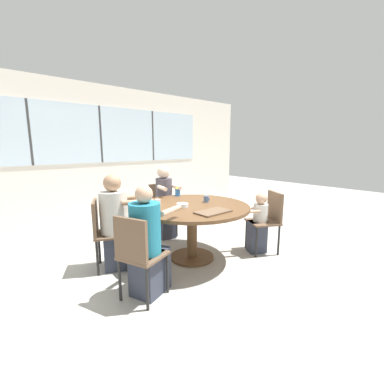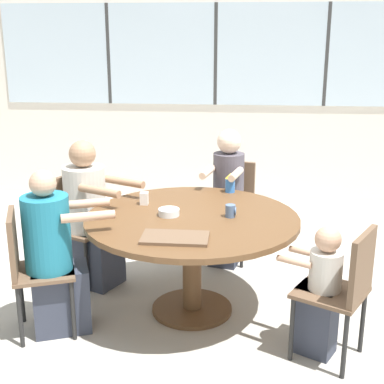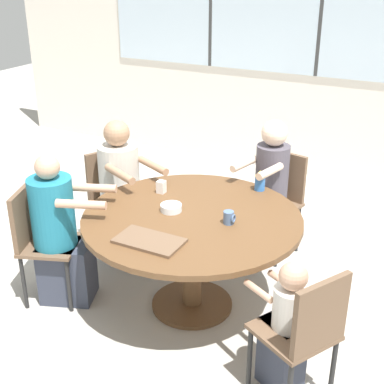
{
  "view_description": "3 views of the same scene",
  "coord_description": "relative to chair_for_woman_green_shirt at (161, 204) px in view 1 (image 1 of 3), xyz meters",
  "views": [
    {
      "loc": [
        -2.2,
        -2.52,
        1.54
      ],
      "look_at": [
        0.0,
        0.0,
        0.93
      ],
      "focal_mm": 24.0,
      "sensor_mm": 36.0,
      "label": 1
    },
    {
      "loc": [
        0.34,
        -3.6,
        1.99
      ],
      "look_at": [
        0.0,
        0.0,
        0.93
      ],
      "focal_mm": 50.0,
      "sensor_mm": 36.0,
      "label": 2
    },
    {
      "loc": [
        1.54,
        -2.94,
        2.4
      ],
      "look_at": [
        0.0,
        0.0,
        0.93
      ],
      "focal_mm": 50.0,
      "sensor_mm": 36.0,
      "label": 3
    }
  ],
  "objects": [
    {
      "name": "person_man_teal_shirt",
      "position": [
        -1.14,
        -0.69,
        0.01
      ],
      "size": [
        0.69,
        0.56,
        1.2
      ],
      "rotation": [
        0.0,
        0.0,
        -2.01
      ],
      "color": "#333847",
      "rests_on": "ground_plane"
    },
    {
      "name": "wall_back_with_windows",
      "position": [
        -0.26,
        1.89,
        0.9
      ],
      "size": [
        8.4,
        0.08,
        2.8
      ],
      "color": "silver",
      "rests_on": "ground_plane"
    },
    {
      "name": "sippy_cup",
      "position": [
        -0.01,
        -0.47,
        0.3
      ],
      "size": [
        0.08,
        0.08,
        0.16
      ],
      "color": "blue",
      "rests_on": "dining_table"
    },
    {
      "name": "ground_plane",
      "position": [
        -0.26,
        -1.11,
        -0.53
      ],
      "size": [
        16.0,
        16.0,
        0.0
      ],
      "primitive_type": "plane",
      "color": "#B2ADA3"
    },
    {
      "name": "dining_table",
      "position": [
        -0.26,
        -1.11,
        0.09
      ],
      "size": [
        1.53,
        1.53,
        0.75
      ],
      "color": "brown",
      "rests_on": "ground_plane"
    },
    {
      "name": "chair_for_toddler",
      "position": [
        0.74,
        -1.66,
        0.0
      ],
      "size": [
        0.54,
        0.54,
        0.88
      ],
      "rotation": [
        0.0,
        0.0,
        1.07
      ],
      "color": "brown",
      "rests_on": "ground_plane"
    },
    {
      "name": "chair_for_man_blue_shirt",
      "position": [
        -1.32,
        -1.52,
        0.0
      ],
      "size": [
        0.52,
        0.52,
        0.88
      ],
      "rotation": [
        0.0,
        0.0,
        -1.2
      ],
      "color": "brown",
      "rests_on": "ground_plane"
    },
    {
      "name": "chair_for_woman_green_shirt",
      "position": [
        0.0,
        0.0,
        0.0
      ],
      "size": [
        0.48,
        0.48,
        0.88
      ],
      "rotation": [
        0.0,
        0.0,
        -3.37
      ],
      "color": "brown",
      "rests_on": "ground_plane"
    },
    {
      "name": "person_woman_green_shirt",
      "position": [
        -0.04,
        -0.16,
        0.04
      ],
      "size": [
        0.38,
        0.54,
        1.21
      ],
      "rotation": [
        0.0,
        0.0,
        -3.37
      ],
      "color": "#333847",
      "rests_on": "ground_plane"
    },
    {
      "name": "coffee_mug",
      "position": [
        0.01,
        -1.1,
        0.26
      ],
      "size": [
        0.08,
        0.07,
        0.09
      ],
      "color": "slate",
      "rests_on": "dining_table"
    },
    {
      "name": "bowl_white_shallow",
      "position": [
        -0.43,
        -1.11,
        0.24
      ],
      "size": [
        0.15,
        0.15,
        0.05
      ],
      "color": "silver",
      "rests_on": "dining_table"
    },
    {
      "name": "chair_for_man_teal_shirt",
      "position": [
        -1.29,
        -0.62,
        0.0
      ],
      "size": [
        0.53,
        0.53,
        0.88
      ],
      "rotation": [
        0.0,
        0.0,
        -2.01
      ],
      "color": "brown",
      "rests_on": "ground_plane"
    },
    {
      "name": "food_tray_dark",
      "position": [
        -0.33,
        -1.57,
        0.23
      ],
      "size": [
        0.43,
        0.24,
        0.02
      ],
      "color": "brown",
      "rests_on": "dining_table"
    },
    {
      "name": "person_man_blue_shirt",
      "position": [
        -1.17,
        -1.46,
        -0.01
      ],
      "size": [
        0.64,
        0.5,
        1.16
      ],
      "rotation": [
        0.0,
        0.0,
        -1.2
      ],
      "color": "#333847",
      "rests_on": "ground_plane"
    },
    {
      "name": "milk_carton_small",
      "position": [
        -0.65,
        -0.87,
        0.27
      ],
      "size": [
        0.06,
        0.06,
        0.1
      ],
      "color": "silver",
      "rests_on": "dining_table"
    },
    {
      "name": "person_toddler",
      "position": [
        0.6,
        -1.58,
        -0.12
      ],
      "size": [
        0.42,
        0.36,
        0.88
      ],
      "rotation": [
        0.0,
        0.0,
        1.07
      ],
      "color": "#333847",
      "rests_on": "ground_plane"
    }
  ]
}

